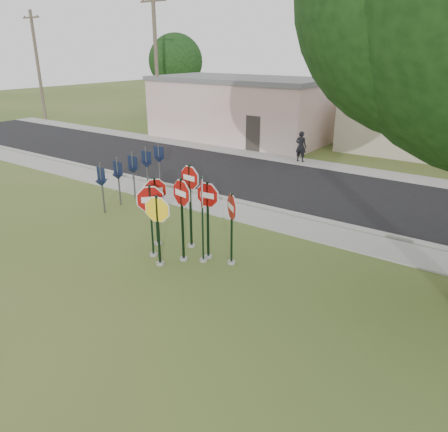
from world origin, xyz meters
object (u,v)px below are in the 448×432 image
Objects in this scene: stop_sign_yellow at (158,222)px; pedestrian at (301,146)px; stop_sign_left at (151,211)px; utility_pole_near at (156,65)px; stop_sign_center at (182,208)px.

stop_sign_yellow is 13.89m from pedestrian.
stop_sign_left is at bearing 93.40° from pedestrian.
utility_pole_near reaches higher than stop_sign_yellow.
stop_sign_yellow reaches higher than pedestrian.
stop_sign_center is 1.57× the size of pedestrian.
pedestrian is (-2.55, 13.08, -0.77)m from stop_sign_center.
stop_sign_center is at bearing -44.71° from utility_pole_near.
stop_sign_left is 19.81m from utility_pole_near.
stop_sign_left is at bearing 151.06° from stop_sign_yellow.
stop_sign_center is 0.80m from stop_sign_yellow.
stop_sign_left is (-0.96, -0.31, -0.20)m from stop_sign_center.
utility_pole_near is at bearing -8.07° from pedestrian.
stop_sign_center is 1.18× the size of stop_sign_yellow.
utility_pole_near reaches higher than stop_sign_left.
stop_sign_yellow is 20.46m from utility_pole_near.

